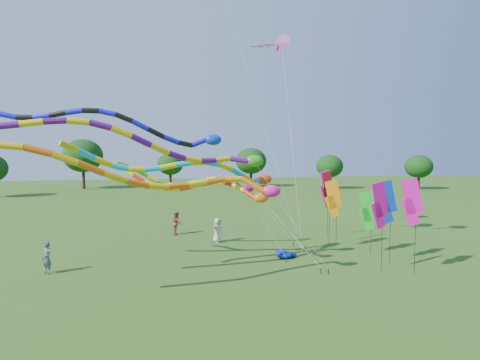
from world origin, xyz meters
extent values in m
plane|color=#2B5115|center=(0.00, 0.00, 0.00)|extent=(160.00, 160.00, 0.00)
cylinder|color=#382314|center=(38.65, 42.72, 1.47)|extent=(0.50, 0.50, 2.93)
ellipsoid|color=#12370F|center=(38.65, 42.72, 5.30)|extent=(6.19, 6.19, 5.26)
cylinder|color=#382314|center=(23.69, 46.22, 1.32)|extent=(0.50, 0.50, 2.65)
ellipsoid|color=#12370F|center=(23.69, 46.22, 4.78)|extent=(5.59, 5.59, 4.75)
cylinder|color=#382314|center=(11.03, 51.31, 1.38)|extent=(0.50, 0.50, 2.77)
ellipsoid|color=#12370F|center=(11.03, 51.31, 5.00)|extent=(5.84, 5.84, 4.97)
cylinder|color=#382314|center=(-2.81, 56.17, 1.26)|extent=(0.50, 0.50, 2.53)
ellipsoid|color=#12370F|center=(-2.81, 56.17, 4.57)|extent=(5.34, 5.34, 4.54)
cylinder|color=#382314|center=(-16.78, 52.07, 1.09)|extent=(0.50, 0.50, 2.19)
ellipsoid|color=#12370F|center=(-16.78, 52.07, 3.95)|extent=(4.62, 4.62, 3.92)
cylinder|color=black|center=(2.35, 1.01, 0.15)|extent=(0.05, 0.05, 0.30)
cylinder|color=silver|center=(0.91, 1.66, 2.08)|extent=(0.02, 0.02, 4.79)
ellipsoid|color=orange|center=(-0.53, 2.32, 3.88)|extent=(0.80, 0.52, 0.52)
cylinder|color=red|center=(-1.08, 2.68, 4.06)|extent=(0.23, 0.23, 0.74)
cylinder|color=yellow|center=(-1.57, 3.10, 4.37)|extent=(0.23, 0.23, 0.69)
cylinder|color=red|center=(-2.07, 3.49, 4.57)|extent=(0.23, 0.23, 0.64)
cylinder|color=yellow|center=(-2.59, 3.82, 4.63)|extent=(0.23, 0.23, 0.62)
cylinder|color=red|center=(-3.14, 4.10, 4.56)|extent=(0.23, 0.23, 0.63)
cylinder|color=yellow|center=(-3.72, 4.32, 4.41)|extent=(0.23, 0.23, 0.64)
cylinder|color=red|center=(-4.32, 4.48, 4.28)|extent=(0.23, 0.23, 0.64)
cylinder|color=yellow|center=(-4.95, 4.59, 4.23)|extent=(0.23, 0.23, 0.64)
cylinder|color=red|center=(-5.59, 4.68, 4.31)|extent=(0.23, 0.23, 0.66)
cylinder|color=yellow|center=(-6.23, 4.76, 4.53)|extent=(0.23, 0.23, 0.70)
cylinder|color=red|center=(-6.86, 4.85, 4.85)|extent=(0.23, 0.23, 0.72)
cylinder|color=yellow|center=(-7.47, 4.99, 5.18)|extent=(0.23, 0.23, 0.70)
cylinder|color=red|center=(-8.06, 5.17, 5.46)|extent=(0.23, 0.23, 0.66)
cylinder|color=yellow|center=(-8.63, 5.42, 5.61)|extent=(0.23, 0.23, 0.62)
cylinder|color=black|center=(2.67, 0.81, 0.15)|extent=(0.05, 0.05, 0.30)
cylinder|color=silver|center=(1.03, 0.49, 2.36)|extent=(0.02, 0.02, 5.34)
ellipsoid|color=#E01888|center=(-0.62, 0.17, 4.43)|extent=(0.92, 0.59, 0.59)
cylinder|color=#DA570B|center=(-1.45, 0.28, 4.72)|extent=(0.27, 0.27, 1.19)
cylinder|color=#E8A40B|center=(-2.39, 0.37, 5.02)|extent=(0.27, 0.27, 0.90)
cylinder|color=#DA570B|center=(-3.28, 0.19, 4.98)|extent=(0.27, 0.27, 0.91)
cylinder|color=#E8A40B|center=(-4.15, -0.05, 4.88)|extent=(0.27, 0.27, 0.92)
cylinder|color=#DA570B|center=(-5.01, -0.36, 4.81)|extent=(0.27, 0.27, 0.92)
cylinder|color=#E8A40B|center=(-5.86, -0.70, 4.83)|extent=(0.27, 0.27, 0.93)
cylinder|color=#DA570B|center=(-6.71, -1.06, 5.00)|extent=(0.27, 0.27, 0.95)
cylinder|color=#E8A40B|center=(-7.56, -1.42, 5.29)|extent=(0.27, 0.27, 0.98)
cylinder|color=#DA570B|center=(-8.42, -1.74, 5.67)|extent=(0.27, 0.27, 1.00)
cylinder|color=#E8A40B|center=(-9.28, -2.02, 6.04)|extent=(0.27, 0.27, 0.97)
cylinder|color=#DA570B|center=(-10.16, -2.23, 6.34)|extent=(0.27, 0.27, 0.93)
cylinder|color=#E8A40B|center=(-11.05, -2.38, 6.51)|extent=(0.27, 0.27, 0.91)
cylinder|color=black|center=(2.94, 3.61, 0.15)|extent=(0.05, 0.05, 0.30)
cylinder|color=silver|center=(1.07, 3.15, 3.05)|extent=(0.02, 0.02, 6.75)
ellipsoid|color=#2E921A|center=(-0.79, 2.70, 5.83)|extent=(1.00, 0.64, 0.64)
cylinder|color=#5A0B7E|center=(-1.62, 2.73, 5.89)|extent=(0.29, 0.29, 1.00)
cylinder|color=#E2B70B|center=(-2.51, 2.68, 5.91)|extent=(0.29, 0.29, 0.90)
cylinder|color=#5A0B7E|center=(-3.33, 2.31, 5.86)|extent=(0.29, 0.29, 0.90)
cylinder|color=#E2B70B|center=(-4.14, 1.92, 5.91)|extent=(0.29, 0.29, 0.91)
cylinder|color=#5A0B7E|center=(-4.95, 1.53, 6.11)|extent=(0.29, 0.29, 0.94)
cylinder|color=#E2B70B|center=(-5.77, 1.15, 6.43)|extent=(0.29, 0.29, 0.97)
cylinder|color=#5A0B7E|center=(-6.60, 0.81, 6.82)|extent=(0.29, 0.29, 0.97)
cylinder|color=#E2B70B|center=(-7.43, 0.53, 7.18)|extent=(0.29, 0.29, 0.94)
cylinder|color=#5A0B7E|center=(-8.29, 0.31, 7.45)|extent=(0.29, 0.29, 0.91)
cylinder|color=#E2B70B|center=(-9.16, 0.16, 7.59)|extent=(0.29, 0.29, 0.89)
cylinder|color=#5A0B7E|center=(-10.05, 0.07, 7.58)|extent=(0.29, 0.29, 0.90)
cylinder|color=#E2B70B|center=(-10.94, 0.02, 7.49)|extent=(0.29, 0.29, 0.91)
cylinder|color=#5A0B7E|center=(-11.85, -0.01, 7.37)|extent=(0.29, 0.29, 0.91)
cylinder|color=black|center=(1.29, 3.45, 0.15)|extent=(0.05, 0.05, 0.30)
cylinder|color=silver|center=(-0.82, 3.34, 3.62)|extent=(0.02, 0.02, 7.90)
ellipsoid|color=#0D30BB|center=(-2.93, 3.23, 6.95)|extent=(0.92, 0.59, 0.59)
cylinder|color=#120DDE|center=(-3.67, 3.22, 6.80)|extent=(0.27, 0.27, 0.82)
cylinder|color=black|center=(-4.42, 3.10, 6.72)|extent=(0.27, 0.27, 0.80)
cylinder|color=#120DDE|center=(-5.17, 2.88, 6.93)|extent=(0.27, 0.27, 0.83)
cylinder|color=black|center=(-5.92, 2.68, 7.26)|extent=(0.27, 0.27, 0.86)
cylinder|color=#120DDE|center=(-6.68, 2.54, 7.63)|extent=(0.27, 0.27, 0.85)
cylinder|color=black|center=(-7.44, 2.45, 7.97)|extent=(0.27, 0.27, 0.82)
cylinder|color=#120DDE|center=(-8.20, 2.44, 8.19)|extent=(0.27, 0.27, 0.78)
cylinder|color=black|center=(-8.96, 2.49, 8.28)|extent=(0.27, 0.27, 0.77)
cylinder|color=#120DDE|center=(-9.73, 2.60, 8.24)|extent=(0.27, 0.27, 0.79)
cylinder|color=black|center=(-10.50, 2.74, 8.11)|extent=(0.27, 0.27, 0.80)
cylinder|color=#120DDE|center=(-11.27, 2.89, 7.99)|extent=(0.27, 0.27, 0.79)
cylinder|color=black|center=(-12.04, 3.03, 7.95)|extent=(0.27, 0.27, 0.78)
cylinder|color=#120DDE|center=(-12.81, 3.14, 8.03)|extent=(0.27, 0.27, 0.79)
cylinder|color=black|center=(3.48, 6.06, 0.15)|extent=(0.05, 0.05, 0.30)
cylinder|color=silver|center=(1.88, 5.41, 2.49)|extent=(0.02, 0.02, 5.61)
ellipsoid|color=#D43E0C|center=(0.29, 4.76, 4.70)|extent=(1.00, 0.64, 0.64)
cylinder|color=#0DA5E7|center=(-0.31, 4.30, 4.66)|extent=(0.29, 0.29, 0.87)
cylinder|color=#D8B90B|center=(-0.92, 3.78, 4.81)|extent=(0.29, 0.29, 0.86)
cylinder|color=#0DA5E7|center=(-1.60, 3.42, 5.18)|extent=(0.29, 0.29, 0.85)
cylinder|color=#D8B90B|center=(-2.31, 3.12, 5.50)|extent=(0.29, 0.29, 0.81)
cylinder|color=#0DA5E7|center=(-3.04, 2.89, 5.71)|extent=(0.29, 0.29, 0.78)
cylinder|color=#D8B90B|center=(-3.79, 2.72, 5.76)|extent=(0.29, 0.29, 0.78)
cylinder|color=#0DA5E7|center=(-4.56, 2.58, 5.70)|extent=(0.29, 0.29, 0.79)
cylinder|color=#D8B90B|center=(-5.34, 2.47, 5.57)|extent=(0.29, 0.29, 0.80)
cylinder|color=#0DA5E7|center=(-6.12, 2.36, 5.47)|extent=(0.29, 0.29, 0.79)
cylinder|color=#D8B90B|center=(-6.89, 2.22, 5.45)|extent=(0.29, 0.29, 0.78)
cylinder|color=#0DA5E7|center=(-7.64, 2.05, 5.58)|extent=(0.29, 0.29, 0.79)
cylinder|color=#D8B90B|center=(-8.37, 1.81, 5.83)|extent=(0.29, 0.29, 0.83)
cylinder|color=#0DA5E7|center=(-9.07, 1.51, 6.17)|extent=(0.29, 0.29, 0.85)
cylinder|color=#D8B90B|center=(-9.75, 1.15, 6.52)|extent=(0.29, 0.29, 0.84)
cylinder|color=black|center=(3.04, 7.07, 0.15)|extent=(0.05, 0.05, 0.30)
cylinder|color=silver|center=(1.45, 7.04, 2.12)|extent=(0.02, 0.02, 4.88)
ellipsoid|color=#8F0D85|center=(-0.15, 7.00, 3.97)|extent=(0.84, 0.54, 0.54)
cylinder|color=#239F15|center=(-0.79, 6.71, 4.18)|extent=(0.24, 0.24, 0.91)
cylinder|color=yellow|center=(-1.37, 6.45, 4.50)|extent=(0.24, 0.24, 0.63)
cylinder|color=#239F15|center=(-1.97, 6.53, 4.65)|extent=(0.24, 0.24, 0.61)
cylinder|color=yellow|center=(-2.56, 6.66, 4.65)|extent=(0.24, 0.24, 0.62)
cylinder|color=#239F15|center=(-3.16, 6.83, 4.54)|extent=(0.24, 0.24, 0.64)
cylinder|color=yellow|center=(-3.75, 7.01, 4.39)|extent=(0.24, 0.24, 0.64)
cylinder|color=#239F15|center=(-4.35, 7.17, 4.27)|extent=(0.24, 0.24, 0.62)
cylinder|color=yellow|center=(-4.95, 7.30, 4.26)|extent=(0.24, 0.24, 0.61)
cylinder|color=#239F15|center=(-5.54, 7.38, 4.40)|extent=(0.24, 0.24, 0.63)
cylinder|color=yellow|center=(-6.13, 7.39, 4.66)|extent=(0.24, 0.24, 0.67)
cylinder|color=#239F15|center=(-6.72, 7.33, 4.99)|extent=(0.24, 0.24, 0.69)
cylinder|color=yellow|center=(-7.31, 7.21, 5.31)|extent=(0.24, 0.24, 0.67)
cylinder|color=#239F15|center=(-7.90, 7.03, 5.54)|extent=(0.24, 0.24, 0.64)
cylinder|color=yellow|center=(-8.48, 6.83, 5.64)|extent=(0.24, 0.24, 0.62)
cylinder|color=black|center=(2.50, 4.00, 0.15)|extent=(0.04, 0.04, 0.30)
cylinder|color=silver|center=(-0.13, 3.99, 8.38)|extent=(0.01, 0.01, 17.00)
cylinder|color=black|center=(2.50, 4.00, 0.15)|extent=(0.04, 0.04, 0.30)
cylinder|color=silver|center=(-1.02, 2.42, 10.04)|extent=(0.01, 0.01, 20.95)
cylinder|color=black|center=(2.50, 4.00, 0.15)|extent=(0.04, 0.04, 0.30)
cylinder|color=silver|center=(2.66, 6.64, 7.12)|extent=(0.01, 0.01, 14.63)
cone|color=purple|center=(2.82, 9.28, 13.94)|extent=(1.69, 1.70, 1.40)
cube|color=purple|center=(2.12, 9.28, 13.79)|extent=(0.90, 0.12, 0.04)
cube|color=purple|center=(1.57, 9.28, 13.67)|extent=(0.90, 0.12, 0.04)
cube|color=purple|center=(1.02, 9.28, 13.55)|extent=(0.90, 0.12, 0.04)
cylinder|color=black|center=(5.62, 7.10, 2.35)|extent=(0.02, 0.02, 4.71)
cube|color=red|center=(5.41, 7.02, 4.11)|extent=(1.11, 0.47, 1.93)
cube|color=red|center=(5.34, 7.00, 3.31)|extent=(0.97, 0.42, 1.51)
cylinder|color=black|center=(5.52, 0.54, 2.23)|extent=(0.02, 0.02, 4.46)
cube|color=#E60C98|center=(5.31, 0.49, 3.86)|extent=(1.14, 0.34, 1.93)
cube|color=#E60C98|center=(5.23, 0.47, 3.06)|extent=(1.00, 0.31, 1.51)
cylinder|color=black|center=(7.02, 4.14, 1.78)|extent=(0.02, 0.02, 3.57)
cube|color=green|center=(6.81, 4.21, 2.97)|extent=(1.13, 0.43, 1.93)
cube|color=green|center=(6.73, 4.23, 2.17)|extent=(0.98, 0.38, 1.51)
cylinder|color=black|center=(6.98, 2.07, 2.20)|extent=(0.02, 0.02, 4.39)
cube|color=#0B33A1|center=(6.77, 2.12, 3.79)|extent=(1.14, 0.35, 1.93)
cube|color=#0B33A1|center=(6.69, 2.14, 2.99)|extent=(1.00, 0.31, 1.51)
cylinder|color=black|center=(5.51, 5.83, 2.09)|extent=(0.02, 0.02, 4.18)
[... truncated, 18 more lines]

